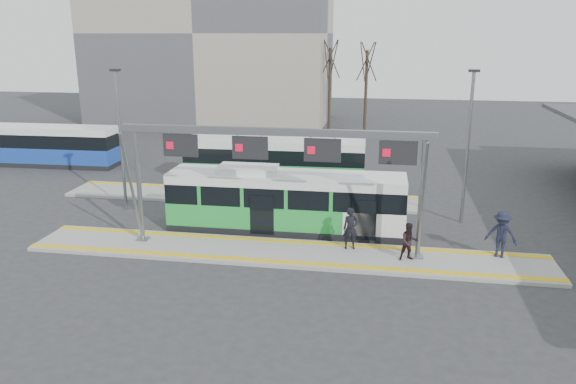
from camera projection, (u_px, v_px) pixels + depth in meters
name	position (u px, v px, depth m)	size (l,w,h in m)	color
ground	(285.00, 254.00, 23.80)	(120.00, 120.00, 0.00)	#2D2D30
platform_main	(285.00, 253.00, 23.78)	(22.00, 3.00, 0.15)	gray
platform_second	(240.00, 196.00, 32.01)	(20.00, 3.00, 0.15)	gray
tactile_main	(285.00, 251.00, 23.76)	(22.00, 2.65, 0.02)	yellow
tactile_second	(245.00, 189.00, 33.08)	(20.00, 0.35, 0.02)	yellow
gantry	(277.00, 154.00, 22.92)	(13.00, 1.68, 5.20)	slate
apartment_block	(211.00, 31.00, 57.67)	(24.50, 12.50, 18.40)	gray
hero_bus	(285.00, 202.00, 26.43)	(11.10, 2.44, 3.04)	black
bg_bus_green	(275.00, 162.00, 34.73)	(11.13, 2.68, 2.77)	black
bg_bus_blue	(43.00, 146.00, 39.54)	(10.69, 2.61, 2.77)	black
passenger_a	(351.00, 229.00, 23.83)	(0.65, 0.43, 1.80)	black
passenger_b	(409.00, 242.00, 22.66)	(0.76, 0.59, 1.56)	black
passenger_c	(501.00, 234.00, 22.91)	(1.26, 0.73, 1.96)	black
tree_left	(330.00, 60.00, 52.87)	(1.40, 1.40, 8.73)	#382B21
tree_mid	(367.00, 62.00, 50.76)	(1.40, 1.40, 8.56)	#382B21
tree_far	(140.00, 59.00, 55.02)	(1.40, 1.40, 8.66)	#382B21
lamp_west	(121.00, 137.00, 28.79)	(0.50, 0.25, 7.33)	slate
lamp_east	(468.00, 144.00, 26.78)	(0.50, 0.25, 7.43)	slate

